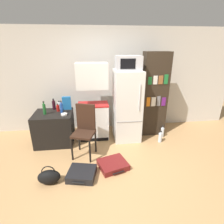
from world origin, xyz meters
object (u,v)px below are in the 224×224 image
bottle_green_tall (44,109)px  bottle_ketchup_red (58,108)px  refrigerator (127,106)px  water_bottle_front (160,137)px  side_table (54,128)px  water_bottle_middle (162,132)px  handbag (49,177)px  bottle_wine_dark (54,105)px  bottle_blue_soda (62,108)px  chair (85,126)px  bookshelf (154,95)px  cereal_box (67,103)px  bowl (64,114)px  microwave (128,63)px  kitchen_hutch (93,106)px  bottle_milk_white (59,106)px  suitcase_large_flat (113,165)px  suitcase_small_flat (82,174)px

bottle_green_tall → bottle_ketchup_red: bearing=32.6°
refrigerator → water_bottle_front: refrigerator is taller
side_table → water_bottle_middle: bearing=-1.4°
refrigerator → handbag: refrigerator is taller
water_bottle_middle → side_table: bearing=178.6°
bottle_wine_dark → bottle_blue_soda: bearing=-53.3°
bottle_ketchup_red → chair: chair is taller
chair → water_bottle_middle: chair is taller
refrigerator → water_bottle_middle: 1.12m
side_table → bottle_blue_soda: size_ratio=2.91×
refrigerator → bottle_green_tall: size_ratio=5.52×
chair → bottle_blue_soda: bearing=153.1°
bookshelf → cereal_box: bearing=179.3°
refrigerator → bottle_ketchup_red: (-1.56, 0.09, -0.02)m
chair → bowl: bearing=156.9°
microwave → refrigerator: bearing=72.2°
side_table → chair: chair is taller
bottle_green_tall → refrigerator: bearing=2.3°
refrigerator → water_bottle_front: size_ratio=5.69×
bookshelf → chair: bearing=-155.9°
kitchen_hutch → water_bottle_front: bearing=-15.7°
microwave → bottle_wine_dark: microwave is taller
cereal_box → chair: (0.42, -0.76, -0.25)m
bottle_milk_white → suitcase_large_flat: size_ratio=0.32×
refrigerator → suitcase_small_flat: bearing=-128.7°
bottle_wine_dark → water_bottle_front: size_ratio=0.88×
kitchen_hutch → bottle_wine_dark: 0.91m
bowl → bottle_milk_white: bearing=111.1°
microwave → suitcase_large_flat: microwave is taller
bookshelf → handbag: size_ratio=5.52×
refrigerator → bottle_milk_white: size_ratio=8.42×
side_table → suitcase_small_flat: (0.65, -1.25, -0.30)m
bowl → cereal_box: (0.02, 0.36, 0.13)m
cereal_box → suitcase_large_flat: 1.77m
bottle_blue_soda → chair: size_ratio=0.27×
refrigerator → bookshelf: 0.73m
bookshelf → kitchen_hutch: bearing=-177.5°
cereal_box → handbag: 1.73m
bookshelf → bowl: bearing=-170.8°
bottle_ketchup_red → cereal_box: (0.19, 0.10, 0.08)m
bookshelf → water_bottle_front: bearing=-84.0°
bottle_wine_dark → bottle_green_tall: bearing=-114.3°
side_table → suitcase_small_flat: 1.43m
cereal_box → suitcase_small_flat: bearing=-76.5°
bottle_green_tall → cereal_box: 0.51m
bottle_milk_white → water_bottle_middle: bearing=-7.6°
handbag → bottle_milk_white: bearing=90.6°
bookshelf → handbag: 2.84m
kitchen_hutch → cereal_box: (-0.60, 0.09, 0.06)m
bottle_green_tall → chair: chair is taller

